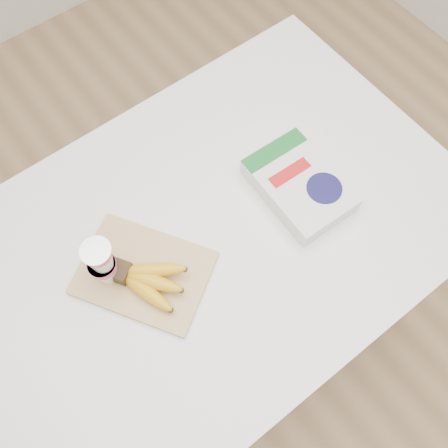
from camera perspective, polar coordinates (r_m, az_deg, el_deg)
name	(u,v)px	position (r m, az deg, el deg)	size (l,w,h in m)	color
room	(200,147)	(0.89, -2.71, 8.79)	(4.00, 4.00, 4.00)	tan
table	(212,294)	(1.67, -1.43, -7.96)	(1.30, 0.87, 0.97)	white
cutting_board	(144,273)	(1.18, -9.14, -5.53)	(0.22, 0.30, 0.01)	#DBB778
bananas	(147,280)	(1.15, -8.80, -6.33)	(0.17, 0.18, 0.06)	#382816
yogurt_stack	(102,263)	(1.11, -13.81, -4.33)	(0.07, 0.07, 0.16)	white
cereal_box	(299,185)	(1.26, 8.58, 4.38)	(0.19, 0.26, 0.06)	white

